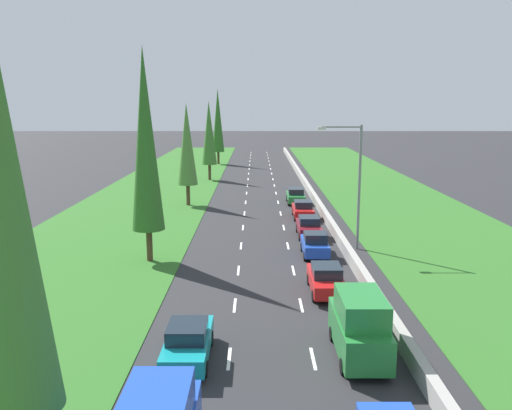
{
  "coord_description": "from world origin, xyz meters",
  "views": [
    {
      "loc": [
        -0.63,
        0.28,
        10.45
      ],
      "look_at": [
        -0.55,
        53.2,
        0.43
      ],
      "focal_mm": 37.61,
      "sensor_mm": 36.0,
      "label": 1
    }
  ],
  "objects": [
    {
      "name": "poplar_tree_second",
      "position": [
        -7.8,
        35.13,
        8.12
      ],
      "size": [
        2.15,
        2.15,
        14.13
      ],
      "color": "#4C3823",
      "rests_on": "ground"
    },
    {
      "name": "poplar_tree_third",
      "position": [
        -7.71,
        55.3,
        6.33
      ],
      "size": [
        2.06,
        2.06,
        10.56
      ],
      "color": "#4C3823",
      "rests_on": "ground"
    },
    {
      "name": "grass_verge_right",
      "position": [
        14.35,
        60.0,
        0.02
      ],
      "size": [
        14.0,
        140.0,
        0.04
      ],
      "primitive_type": "cube",
      "color": "#2D6623",
      "rests_on": "ground"
    },
    {
      "name": "green_sedan_right_lane",
      "position": [
        3.59,
        56.38,
        0.81
      ],
      "size": [
        1.82,
        4.5,
        1.64
      ],
      "color": "#237A33",
      "rests_on": "ground"
    },
    {
      "name": "poplar_tree_fourth",
      "position": [
        -7.07,
        74.19,
        6.47
      ],
      "size": [
        2.07,
        2.07,
        10.85
      ],
      "color": "#4C3823",
      "rests_on": "ground"
    },
    {
      "name": "poplar_tree_fifth",
      "position": [
        -7.23,
        94.06,
        7.57
      ],
      "size": [
        2.13,
        2.13,
        13.03
      ],
      "color": "#4C3823",
      "rests_on": "ground"
    },
    {
      "name": "red_sedan_right_lane_seventh",
      "position": [
        3.71,
        48.96,
        0.81
      ],
      "size": [
        1.82,
        4.5,
        1.64
      ],
      "color": "red",
      "rests_on": "ground"
    },
    {
      "name": "median_barrier",
      "position": [
        5.7,
        60.0,
        0.42
      ],
      "size": [
        0.44,
        120.0,
        0.85
      ],
      "primitive_type": "cube",
      "color": "#9E9B93",
      "rests_on": "ground"
    },
    {
      "name": "ground_plane",
      "position": [
        0.0,
        60.0,
        0.0
      ],
      "size": [
        300.0,
        300.0,
        0.0
      ],
      "primitive_type": "plane",
      "color": "#28282B",
      "rests_on": "ground"
    },
    {
      "name": "blue_hatchback_right_lane",
      "position": [
        3.46,
        36.3,
        0.84
      ],
      "size": [
        1.74,
        3.9,
        1.72
      ],
      "color": "#1E47B7",
      "rests_on": "ground"
    },
    {
      "name": "red_sedan_right_lane",
      "position": [
        3.29,
        28.92,
        0.81
      ],
      "size": [
        1.82,
        4.5,
        1.64
      ],
      "color": "red",
      "rests_on": "ground"
    },
    {
      "name": "green_van_right_lane",
      "position": [
        3.66,
        21.15,
        1.4
      ],
      "size": [
        1.96,
        4.9,
        2.82
      ],
      "color": "#237A33",
      "rests_on": "ground"
    },
    {
      "name": "lane_markings",
      "position": [
        0.0,
        60.0,
        0.01
      ],
      "size": [
        3.64,
        116.0,
        0.01
      ],
      "color": "white",
      "rests_on": "ground"
    },
    {
      "name": "street_light_mast",
      "position": [
        6.42,
        38.18,
        5.23
      ],
      "size": [
        3.2,
        0.28,
        9.0
      ],
      "color": "gray",
      "rests_on": "ground"
    },
    {
      "name": "poplar_tree_nearest",
      "position": [
        -6.99,
        13.81,
        7.08
      ],
      "size": [
        2.1,
        2.1,
        12.06
      ],
      "color": "#4C3823",
      "rests_on": "ground"
    },
    {
      "name": "grass_verge_left",
      "position": [
        -12.65,
        60.0,
        0.02
      ],
      "size": [
        14.0,
        140.0,
        0.04
      ],
      "primitive_type": "cube",
      "color": "#2D6623",
      "rests_on": "ground"
    },
    {
      "name": "teal_sedan_left_lane",
      "position": [
        -3.43,
        20.86,
        0.81
      ],
      "size": [
        1.82,
        4.5,
        1.64
      ],
      "color": "teal",
      "rests_on": "ground"
    },
    {
      "name": "maroon_sedan_right_lane",
      "position": [
        3.59,
        41.95,
        0.81
      ],
      "size": [
        1.82,
        4.5,
        1.64
      ],
      "color": "maroon",
      "rests_on": "ground"
    }
  ]
}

